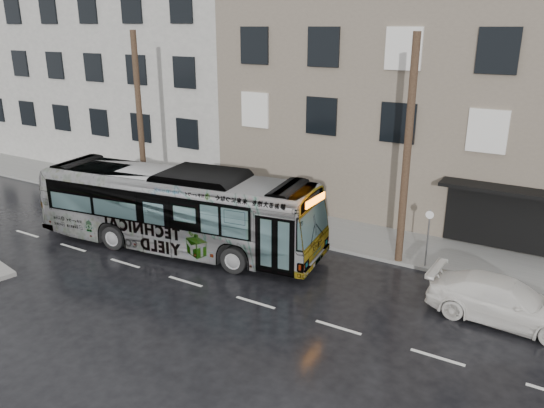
% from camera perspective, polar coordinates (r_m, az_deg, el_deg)
% --- Properties ---
extents(ground, '(120.00, 120.00, 0.00)m').
position_cam_1_polar(ground, '(22.60, -5.24, -5.83)').
color(ground, black).
rests_on(ground, ground).
extents(sidewalk, '(90.00, 3.60, 0.15)m').
position_cam_1_polar(sidewalk, '(26.37, 1.00, -1.92)').
color(sidewalk, gray).
rests_on(sidewalk, ground).
extents(building_taupe, '(20.00, 12.00, 11.00)m').
position_cam_1_polar(building_taupe, '(30.37, 17.05, 10.58)').
color(building_taupe, '#786E5C').
rests_on(building_taupe, ground).
extents(building_grey, '(26.00, 15.00, 16.00)m').
position_cam_1_polar(building_grey, '(43.16, -14.29, 16.30)').
color(building_grey, '#B9B6AF').
rests_on(building_grey, ground).
extents(utility_pole_front, '(0.30, 0.30, 9.00)m').
position_cam_1_polar(utility_pole_front, '(21.18, 14.33, 5.28)').
color(utility_pole_front, '#4E3927').
rests_on(utility_pole_front, sidewalk).
extents(utility_pole_rear, '(0.30, 0.30, 9.00)m').
position_cam_1_polar(utility_pole_rear, '(28.39, -14.01, 8.59)').
color(utility_pole_rear, '#4E3927').
rests_on(utility_pole_rear, sidewalk).
extents(sign_post, '(0.06, 0.06, 2.40)m').
position_cam_1_polar(sign_post, '(21.88, 16.40, -3.56)').
color(sign_post, slate).
rests_on(sign_post, sidewalk).
extents(bus, '(13.18, 4.68, 3.59)m').
position_cam_1_polar(bus, '(23.30, -10.12, -0.54)').
color(bus, '#B2B2B2').
rests_on(bus, ground).
extents(white_sedan, '(5.00, 2.19, 1.43)m').
position_cam_1_polar(white_sedan, '(19.33, 23.69, -9.53)').
color(white_sedan, white).
rests_on(white_sedan, ground).
extents(dark_sedan, '(4.77, 2.22, 1.51)m').
position_cam_1_polar(dark_sedan, '(27.03, -18.66, -0.88)').
color(dark_sedan, black).
rests_on(dark_sedan, ground).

